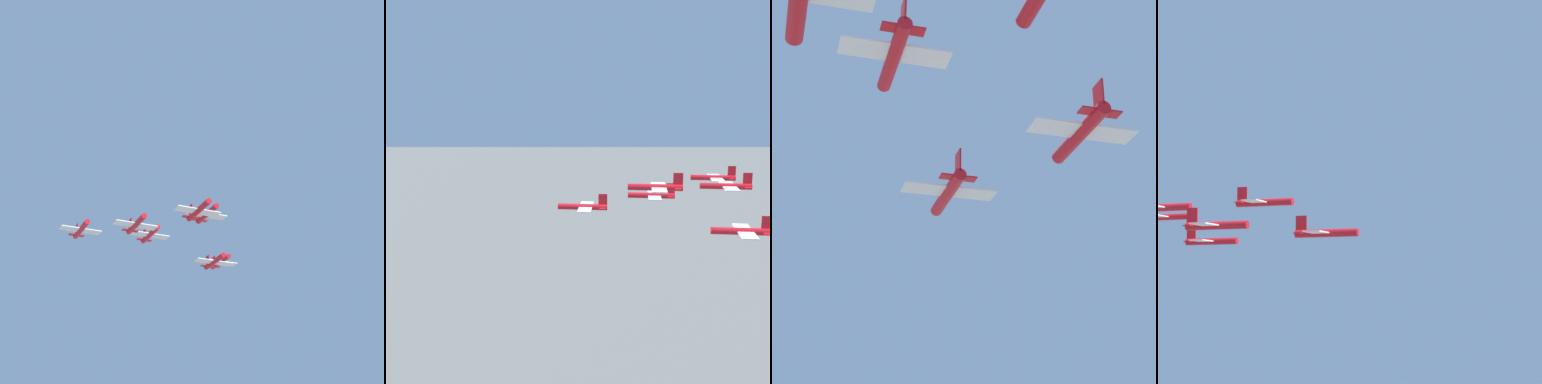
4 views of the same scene
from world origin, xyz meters
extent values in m
cylinder|color=red|center=(4.64, -50.30, 100.21)|extent=(9.01, 2.42, 1.09)
cube|color=white|center=(5.23, -50.39, 100.21)|extent=(3.60, 8.62, 0.18)
cube|color=red|center=(8.28, -50.85, 101.58)|extent=(1.59, 0.37, 2.19)
cube|color=red|center=(8.28, -50.85, 100.21)|extent=(1.56, 3.31, 0.12)
cylinder|color=red|center=(16.00, -59.52, 105.56)|extent=(9.01, 2.42, 1.09)
cube|color=white|center=(16.59, -59.60, 105.56)|extent=(3.60, 8.62, 0.18)
cube|color=red|center=(19.64, -60.06, 106.92)|extent=(1.59, 0.37, 2.19)
cube|color=red|center=(19.64, -60.06, 105.56)|extent=(1.56, 3.31, 0.12)
cylinder|color=red|center=(18.21, -44.84, 101.00)|extent=(9.01, 2.42, 1.09)
cube|color=white|center=(18.80, -44.93, 101.00)|extent=(3.60, 8.62, 0.18)
cube|color=red|center=(21.85, -45.39, 102.37)|extent=(1.59, 0.37, 2.19)
cube|color=red|center=(21.85, -45.39, 101.00)|extent=(1.56, 3.31, 0.12)
camera|label=1|loc=(-99.48, 15.80, 47.94)|focal=70.00mm
camera|label=2|loc=(-0.95, -144.51, 122.75)|focal=50.00mm
camera|label=3|loc=(62.14, -74.15, 74.62)|focal=70.00mm
camera|label=4|loc=(-21.43, 68.63, 91.16)|focal=85.00mm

